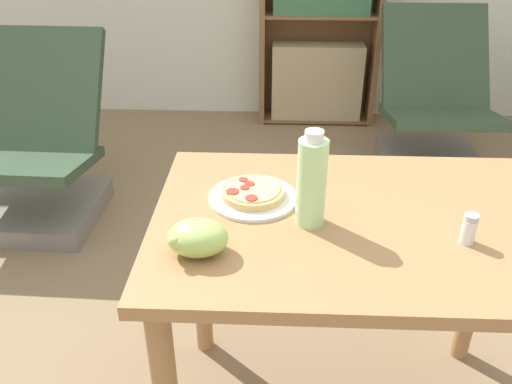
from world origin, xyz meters
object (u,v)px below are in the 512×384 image
at_px(pizza_on_plate, 253,195).
at_px(drink_bottle, 312,181).
at_px(salt_shaker, 469,229).
at_px(lounge_chair_near, 38,165).
at_px(grape_bunch, 197,238).
at_px(lounge_chair_far, 434,120).
at_px(bookshelf, 320,24).

distance_m(pizza_on_plate, drink_bottle, 0.20).
xyz_separation_m(salt_shaker, lounge_chair_near, (-1.62, 1.26, -0.52)).
xyz_separation_m(pizza_on_plate, drink_bottle, (0.14, -0.10, 0.10)).
distance_m(pizza_on_plate, lounge_chair_near, 1.64).
distance_m(pizza_on_plate, salt_shaker, 0.54).
distance_m(pizza_on_plate, grape_bunch, 0.27).
height_order(salt_shaker, lounge_chair_near, lounge_chair_near).
distance_m(drink_bottle, lounge_chair_far, 2.11).
xyz_separation_m(pizza_on_plate, bookshelf, (0.32, 2.43, -0.11)).
bearing_deg(pizza_on_plate, grape_bunch, -115.22).
bearing_deg(pizza_on_plate, salt_shaker, -18.86).
bearing_deg(lounge_chair_near, grape_bunch, -51.38).
distance_m(lounge_chair_near, bookshelf, 2.00).
bearing_deg(lounge_chair_far, bookshelf, 132.61).
bearing_deg(salt_shaker, lounge_chair_near, 142.09).
relative_size(pizza_on_plate, lounge_chair_near, 0.27).
bearing_deg(grape_bunch, lounge_chair_far, 61.43).
height_order(salt_shaker, lounge_chair_far, lounge_chair_far).
bearing_deg(pizza_on_plate, bookshelf, 82.38).
distance_m(grape_bunch, bookshelf, 2.71).
bearing_deg(grape_bunch, pizza_on_plate, 64.78).
bearing_deg(lounge_chair_far, grape_bunch, -119.15).
xyz_separation_m(lounge_chair_near, lounge_chair_far, (2.08, 0.65, 0.00)).
bearing_deg(pizza_on_plate, lounge_chair_far, 60.98).
height_order(pizza_on_plate, bookshelf, bookshelf).
relative_size(pizza_on_plate, salt_shaker, 3.12).
relative_size(grape_bunch, lounge_chair_far, 0.16).
height_order(lounge_chair_near, lounge_chair_far, same).
bearing_deg(grape_bunch, lounge_chair_near, 126.93).
bearing_deg(lounge_chair_far, drink_bottle, -114.58).
bearing_deg(drink_bottle, lounge_chair_near, 136.53).
bearing_deg(bookshelf, salt_shaker, -85.98).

